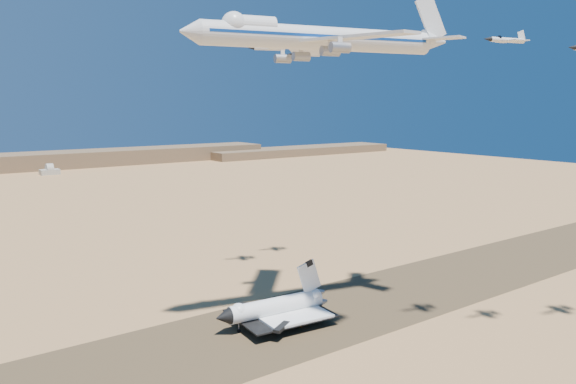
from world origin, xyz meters
TOP-DOWN VIEW (x-y plane):
  - ground at (0.00, 0.00)m, footprint 1200.00×1200.00m
  - runway at (0.00, 0.00)m, footprint 600.00×50.00m
  - ridgeline at (65.32, 527.31)m, footprint 960.00×90.00m
  - shuttle at (-4.70, 2.85)m, footprint 40.98×27.55m
  - carrier_747 at (3.25, -6.78)m, footprint 90.15×67.92m
  - crew_a at (2.04, -1.67)m, footprint 0.64×0.75m
  - crew_b at (0.31, -4.53)m, footprint 0.94×1.06m
  - crew_c at (3.21, -4.57)m, footprint 1.02×0.90m
  - chase_jet_a at (38.54, -48.87)m, footprint 14.73×8.45m
  - chase_jet_d at (22.22, 44.60)m, footprint 15.36×9.05m
  - chase_jet_e at (44.83, 49.85)m, footprint 14.84×8.71m

SIDE VIEW (x-z plane):
  - ground at x=0.00m, z-range 0.00..0.00m
  - runway at x=0.00m, z-range 0.00..0.06m
  - crew_c at x=3.21m, z-range 0.06..1.62m
  - crew_a at x=2.04m, z-range 0.06..1.80m
  - crew_b at x=0.31m, z-range 0.06..1.96m
  - shuttle at x=-4.70m, z-range -4.65..15.48m
  - ridgeline at x=65.32m, z-range -1.37..16.63m
  - chase_jet_a at x=38.54m, z-range 88.18..91.91m
  - carrier_747 at x=3.25m, z-range 80.86..103.29m
  - chase_jet_e at x=44.83m, z-range 91.40..95.19m
  - chase_jet_d at x=22.22m, z-range 92.14..96.07m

